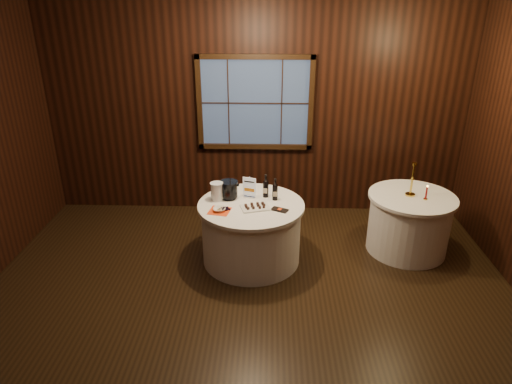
{
  "coord_description": "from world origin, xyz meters",
  "views": [
    {
      "loc": [
        0.21,
        -3.91,
        3.11
      ],
      "look_at": [
        0.06,
        0.9,
        0.97
      ],
      "focal_mm": 32.0,
      "sensor_mm": 36.0,
      "label": 1
    }
  ],
  "objects_px": {
    "sign_stand": "(250,190)",
    "brass_candlestick": "(412,184)",
    "main_table": "(251,232)",
    "cracker_bowl": "(219,209)",
    "chocolate_box": "(280,210)",
    "grape_bunch": "(226,209)",
    "glass_pitcher": "(217,191)",
    "side_table": "(409,223)",
    "ice_bucket": "(229,189)",
    "port_bottle_left": "(266,187)",
    "chocolate_plate": "(255,207)",
    "red_candle": "(426,194)",
    "port_bottle_right": "(275,191)"
  },
  "relations": [
    {
      "from": "brass_candlestick",
      "to": "chocolate_plate",
      "type": "bearing_deg",
      "value": -167.38
    },
    {
      "from": "chocolate_box",
      "to": "brass_candlestick",
      "type": "xyz_separation_m",
      "value": [
        1.63,
        0.47,
        0.15
      ]
    },
    {
      "from": "main_table",
      "to": "chocolate_box",
      "type": "xyz_separation_m",
      "value": [
        0.34,
        -0.16,
        0.39
      ]
    },
    {
      "from": "glass_pitcher",
      "to": "chocolate_box",
      "type": "bearing_deg",
      "value": -22.83
    },
    {
      "from": "port_bottle_left",
      "to": "ice_bucket",
      "type": "relative_size",
      "value": 1.31
    },
    {
      "from": "brass_candlestick",
      "to": "side_table",
      "type": "bearing_deg",
      "value": -16.12
    },
    {
      "from": "red_candle",
      "to": "port_bottle_right",
      "type": "bearing_deg",
      "value": -178.07
    },
    {
      "from": "ice_bucket",
      "to": "red_candle",
      "type": "bearing_deg",
      "value": 0.95
    },
    {
      "from": "port_bottle_left",
      "to": "chocolate_plate",
      "type": "distance_m",
      "value": 0.37
    },
    {
      "from": "port_bottle_left",
      "to": "red_candle",
      "type": "distance_m",
      "value": 1.95
    },
    {
      "from": "ice_bucket",
      "to": "glass_pitcher",
      "type": "distance_m",
      "value": 0.15
    },
    {
      "from": "ice_bucket",
      "to": "cracker_bowl",
      "type": "bearing_deg",
      "value": -103.02
    },
    {
      "from": "main_table",
      "to": "cracker_bowl",
      "type": "bearing_deg",
      "value": -150.38
    },
    {
      "from": "ice_bucket",
      "to": "chocolate_box",
      "type": "distance_m",
      "value": 0.7
    },
    {
      "from": "ice_bucket",
      "to": "grape_bunch",
      "type": "bearing_deg",
      "value": -92.17
    },
    {
      "from": "glass_pitcher",
      "to": "brass_candlestick",
      "type": "bearing_deg",
      "value": 1.38
    },
    {
      "from": "port_bottle_right",
      "to": "red_candle",
      "type": "relative_size",
      "value": 1.46
    },
    {
      "from": "main_table",
      "to": "brass_candlestick",
      "type": "distance_m",
      "value": 2.06
    },
    {
      "from": "sign_stand",
      "to": "glass_pitcher",
      "type": "distance_m",
      "value": 0.4
    },
    {
      "from": "port_bottle_right",
      "to": "chocolate_box",
      "type": "height_order",
      "value": "port_bottle_right"
    },
    {
      "from": "side_table",
      "to": "red_candle",
      "type": "height_order",
      "value": "red_candle"
    },
    {
      "from": "side_table",
      "to": "brass_candlestick",
      "type": "xyz_separation_m",
      "value": [
        -0.03,
        0.01,
        0.54
      ]
    },
    {
      "from": "side_table",
      "to": "port_bottle_left",
      "type": "height_order",
      "value": "port_bottle_left"
    },
    {
      "from": "main_table",
      "to": "ice_bucket",
      "type": "distance_m",
      "value": 0.59
    },
    {
      "from": "ice_bucket",
      "to": "chocolate_box",
      "type": "height_order",
      "value": "ice_bucket"
    },
    {
      "from": "port_bottle_left",
      "to": "ice_bucket",
      "type": "distance_m",
      "value": 0.45
    },
    {
      "from": "sign_stand",
      "to": "brass_candlestick",
      "type": "distance_m",
      "value": 2.0
    },
    {
      "from": "chocolate_box",
      "to": "red_candle",
      "type": "distance_m",
      "value": 1.82
    },
    {
      "from": "port_bottle_left",
      "to": "port_bottle_right",
      "type": "xyz_separation_m",
      "value": [
        0.11,
        -0.08,
        -0.01
      ]
    },
    {
      "from": "port_bottle_right",
      "to": "grape_bunch",
      "type": "height_order",
      "value": "port_bottle_right"
    },
    {
      "from": "port_bottle_left",
      "to": "chocolate_box",
      "type": "xyz_separation_m",
      "value": [
        0.17,
        -0.38,
        -0.12
      ]
    },
    {
      "from": "grape_bunch",
      "to": "cracker_bowl",
      "type": "distance_m",
      "value": 0.07
    },
    {
      "from": "sign_stand",
      "to": "brass_candlestick",
      "type": "xyz_separation_m",
      "value": [
        1.99,
        0.12,
        0.06
      ]
    },
    {
      "from": "sign_stand",
      "to": "ice_bucket",
      "type": "distance_m",
      "value": 0.25
    },
    {
      "from": "port_bottle_right",
      "to": "ice_bucket",
      "type": "distance_m",
      "value": 0.56
    },
    {
      "from": "grape_bunch",
      "to": "side_table",
      "type": "bearing_deg",
      "value": 11.84
    },
    {
      "from": "ice_bucket",
      "to": "glass_pitcher",
      "type": "height_order",
      "value": "same"
    },
    {
      "from": "port_bottle_left",
      "to": "grape_bunch",
      "type": "distance_m",
      "value": 0.61
    },
    {
      "from": "side_table",
      "to": "red_candle",
      "type": "xyz_separation_m",
      "value": [
        0.12,
        -0.11,
        0.46
      ]
    },
    {
      "from": "chocolate_box",
      "to": "brass_candlestick",
      "type": "relative_size",
      "value": 0.45
    },
    {
      "from": "ice_bucket",
      "to": "grape_bunch",
      "type": "relative_size",
      "value": 1.35
    },
    {
      "from": "port_bottle_left",
      "to": "brass_candlestick",
      "type": "height_order",
      "value": "brass_candlestick"
    },
    {
      "from": "brass_candlestick",
      "to": "main_table",
      "type": "bearing_deg",
      "value": -171.06
    },
    {
      "from": "chocolate_box",
      "to": "grape_bunch",
      "type": "bearing_deg",
      "value": -152.01
    },
    {
      "from": "chocolate_plate",
      "to": "glass_pitcher",
      "type": "xyz_separation_m",
      "value": [
        -0.47,
        0.22,
        0.09
      ]
    },
    {
      "from": "main_table",
      "to": "glass_pitcher",
      "type": "xyz_separation_m",
      "value": [
        -0.42,
        0.1,
        0.5
      ]
    },
    {
      "from": "brass_candlestick",
      "to": "sign_stand",
      "type": "bearing_deg",
      "value": -176.58
    },
    {
      "from": "port_bottle_right",
      "to": "red_candle",
      "type": "height_order",
      "value": "port_bottle_right"
    },
    {
      "from": "port_bottle_right",
      "to": "glass_pitcher",
      "type": "bearing_deg",
      "value": -179.98
    },
    {
      "from": "side_table",
      "to": "port_bottle_left",
      "type": "relative_size",
      "value": 3.69
    }
  ]
}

